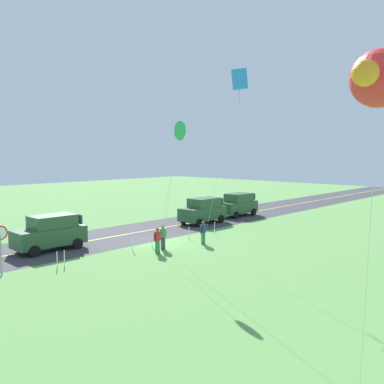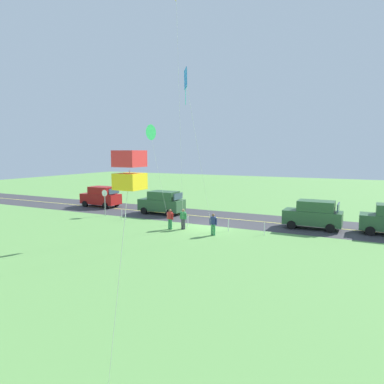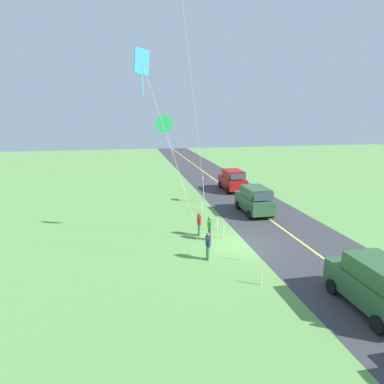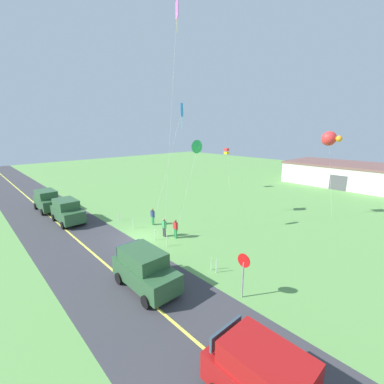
{
  "view_description": "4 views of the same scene",
  "coord_description": "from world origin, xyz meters",
  "px_view_note": "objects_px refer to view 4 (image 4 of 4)",
  "views": [
    {
      "loc": [
        18.11,
        20.56,
        6.11
      ],
      "look_at": [
        -0.19,
        2.94,
        3.71
      ],
      "focal_mm": 37.39,
      "sensor_mm": 36.0,
      "label": 1
    },
    {
      "loc": [
        -11.61,
        25.58,
        6.05
      ],
      "look_at": [
        -0.23,
        2.99,
        3.16
      ],
      "focal_mm": 32.84,
      "sensor_mm": 36.0,
      "label": 2
    },
    {
      "loc": [
        -18.71,
        6.84,
        8.07
      ],
      "look_at": [
        -0.41,
        3.18,
        3.67
      ],
      "focal_mm": 31.18,
      "sensor_mm": 36.0,
      "label": 3
    },
    {
      "loc": [
        17.67,
        -10.33,
        8.84
      ],
      "look_at": [
        1.41,
        4.68,
        3.41
      ],
      "focal_mm": 24.07,
      "sensor_mm": 36.0,
      "label": 4
    }
  ],
  "objects_px": {
    "stop_sign": "(244,267)",
    "kite_green_far": "(330,139)",
    "car_suv_foreground": "(145,269)",
    "kite_yellow_high": "(197,147)",
    "car_parked_west_far": "(47,200)",
    "kite_pink_drift": "(227,151)",
    "person_child_watcher": "(175,228)",
    "warehouse_distant": "(350,174)",
    "car_parked_west_near": "(67,211)",
    "person_adult_companion": "(153,216)",
    "kite_red_low": "(177,17)",
    "person_adult_near": "(164,227)",
    "kite_blue_mid": "(181,112)"
  },
  "relations": [
    {
      "from": "stop_sign",
      "to": "kite_green_far",
      "type": "xyz_separation_m",
      "value": [
        -2.62,
        17.09,
        6.13
      ]
    },
    {
      "from": "car_suv_foreground",
      "to": "kite_yellow_high",
      "type": "xyz_separation_m",
      "value": [
        -3.88,
        7.81,
        6.26
      ]
    },
    {
      "from": "car_parked_west_far",
      "to": "kite_pink_drift",
      "type": "bearing_deg",
      "value": 74.04
    },
    {
      "from": "person_child_watcher",
      "to": "warehouse_distant",
      "type": "relative_size",
      "value": 0.09
    },
    {
      "from": "car_parked_west_near",
      "to": "person_adult_companion",
      "type": "height_order",
      "value": "car_parked_west_near"
    },
    {
      "from": "kite_red_low",
      "to": "kite_green_far",
      "type": "distance_m",
      "value": 17.66
    },
    {
      "from": "person_adult_near",
      "to": "kite_red_low",
      "type": "xyz_separation_m",
      "value": [
        -0.69,
        2.22,
        16.3
      ]
    },
    {
      "from": "person_child_watcher",
      "to": "warehouse_distant",
      "type": "xyz_separation_m",
      "value": [
        2.84,
        33.64,
        0.89
      ]
    },
    {
      "from": "kite_blue_mid",
      "to": "kite_yellow_high",
      "type": "distance_m",
      "value": 4.86
    },
    {
      "from": "kite_green_far",
      "to": "kite_pink_drift",
      "type": "xyz_separation_m",
      "value": [
        -14.88,
        2.32,
        -2.29
      ]
    },
    {
      "from": "car_parked_west_far",
      "to": "warehouse_distant",
      "type": "relative_size",
      "value": 0.24
    },
    {
      "from": "stop_sign",
      "to": "warehouse_distant",
      "type": "bearing_deg",
      "value": 98.91
    },
    {
      "from": "person_adult_companion",
      "to": "kite_red_low",
      "type": "distance_m",
      "value": 16.51
    },
    {
      "from": "stop_sign",
      "to": "car_parked_west_near",
      "type": "bearing_deg",
      "value": -170.68
    },
    {
      "from": "kite_pink_drift",
      "to": "car_parked_west_far",
      "type": "bearing_deg",
      "value": -105.96
    },
    {
      "from": "kite_pink_drift",
      "to": "warehouse_distant",
      "type": "distance_m",
      "value": 20.7
    },
    {
      "from": "stop_sign",
      "to": "kite_blue_mid",
      "type": "height_order",
      "value": "kite_blue_mid"
    },
    {
      "from": "car_parked_west_far",
      "to": "warehouse_distant",
      "type": "xyz_separation_m",
      "value": [
        18.39,
        39.32,
        0.6
      ]
    },
    {
      "from": "stop_sign",
      "to": "kite_blue_mid",
      "type": "xyz_separation_m",
      "value": [
        -11.81,
        5.89,
        8.53
      ]
    },
    {
      "from": "person_adult_companion",
      "to": "kite_blue_mid",
      "type": "distance_m",
      "value": 10.03
    },
    {
      "from": "car_parked_west_near",
      "to": "stop_sign",
      "type": "distance_m",
      "value": 18.73
    },
    {
      "from": "kite_blue_mid",
      "to": "kite_yellow_high",
      "type": "height_order",
      "value": "kite_blue_mid"
    },
    {
      "from": "person_adult_companion",
      "to": "kite_green_far",
      "type": "relative_size",
      "value": 0.19
    },
    {
      "from": "stop_sign",
      "to": "kite_red_low",
      "type": "xyz_separation_m",
      "value": [
        -10.06,
        4.0,
        15.36
      ]
    },
    {
      "from": "person_child_watcher",
      "to": "warehouse_distant",
      "type": "bearing_deg",
      "value": 112.86
    },
    {
      "from": "kite_blue_mid",
      "to": "car_parked_west_near",
      "type": "bearing_deg",
      "value": -126.77
    },
    {
      "from": "kite_green_far",
      "to": "warehouse_distant",
      "type": "relative_size",
      "value": 0.47
    },
    {
      "from": "kite_red_low",
      "to": "car_parked_west_near",
      "type": "bearing_deg",
      "value": -140.11
    },
    {
      "from": "kite_green_far",
      "to": "warehouse_distant",
      "type": "bearing_deg",
      "value": 99.08
    },
    {
      "from": "car_suv_foreground",
      "to": "kite_green_far",
      "type": "height_order",
      "value": "kite_green_far"
    },
    {
      "from": "kite_pink_drift",
      "to": "kite_green_far",
      "type": "bearing_deg",
      "value": -8.88
    },
    {
      "from": "person_adult_companion",
      "to": "kite_red_low",
      "type": "relative_size",
      "value": 0.09
    },
    {
      "from": "kite_yellow_high",
      "to": "kite_green_far",
      "type": "bearing_deg",
      "value": 66.19
    },
    {
      "from": "car_suv_foreground",
      "to": "person_child_watcher",
      "type": "distance_m",
      "value": 6.99
    },
    {
      "from": "person_adult_companion",
      "to": "kite_yellow_high",
      "type": "xyz_separation_m",
      "value": [
        4.11,
        1.86,
        6.55
      ]
    },
    {
      "from": "person_child_watcher",
      "to": "kite_yellow_high",
      "type": "relative_size",
      "value": 0.2
    },
    {
      "from": "kite_red_low",
      "to": "warehouse_distant",
      "type": "distance_m",
      "value": 35.72
    },
    {
      "from": "kite_green_far",
      "to": "car_parked_west_far",
      "type": "bearing_deg",
      "value": -136.25
    },
    {
      "from": "warehouse_distant",
      "to": "person_adult_companion",
      "type": "bearing_deg",
      "value": -101.32
    },
    {
      "from": "kite_red_low",
      "to": "kite_pink_drift",
      "type": "distance_m",
      "value": 20.63
    },
    {
      "from": "kite_pink_drift",
      "to": "car_suv_foreground",
      "type": "bearing_deg",
      "value": -59.88
    },
    {
      "from": "kite_yellow_high",
      "to": "warehouse_distant",
      "type": "xyz_separation_m",
      "value": [
        2.56,
        31.44,
        -5.66
      ]
    },
    {
      "from": "person_child_watcher",
      "to": "kite_red_low",
      "type": "bearing_deg",
      "value": 160.35
    },
    {
      "from": "kite_green_far",
      "to": "kite_pink_drift",
      "type": "height_order",
      "value": "kite_green_far"
    },
    {
      "from": "car_parked_west_near",
      "to": "warehouse_distant",
      "type": "relative_size",
      "value": 0.24
    },
    {
      "from": "person_adult_companion",
      "to": "person_child_watcher",
      "type": "distance_m",
      "value": 3.84
    },
    {
      "from": "car_parked_west_near",
      "to": "kite_yellow_high",
      "type": "distance_m",
      "value": 14.19
    },
    {
      "from": "car_suv_foreground",
      "to": "car_parked_west_near",
      "type": "distance_m",
      "value": 14.17
    },
    {
      "from": "person_adult_near",
      "to": "warehouse_distant",
      "type": "relative_size",
      "value": 0.09
    },
    {
      "from": "kite_blue_mid",
      "to": "kite_yellow_high",
      "type": "xyz_separation_m",
      "value": [
        3.62,
        -1.41,
        -2.92
      ]
    }
  ]
}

